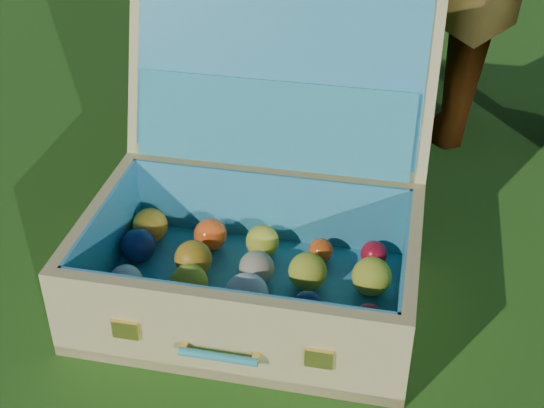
# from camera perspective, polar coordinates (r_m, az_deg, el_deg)

# --- Properties ---
(ground) EXTENTS (60.00, 60.00, 0.00)m
(ground) POSITION_cam_1_polar(r_m,az_deg,el_deg) (1.54, 2.30, -6.90)
(ground) COLOR #215114
(ground) RESTS_ON ground
(stray_ball) EXTENTS (0.07, 0.07, 0.07)m
(stray_ball) POSITION_cam_1_polar(r_m,az_deg,el_deg) (1.77, -11.61, -0.30)
(stray_ball) COLOR teal
(stray_ball) RESTS_ON ground
(suitcase) EXTENTS (0.80, 0.78, 0.59)m
(suitcase) POSITION_cam_1_polar(r_m,az_deg,el_deg) (1.49, -1.04, -0.35)
(suitcase) COLOR tan
(suitcase) RESTS_ON ground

